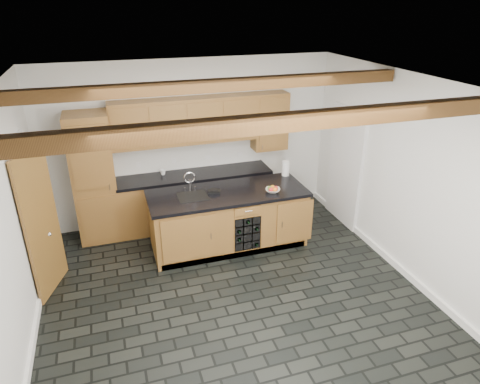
% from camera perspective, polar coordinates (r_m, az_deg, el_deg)
% --- Properties ---
extents(ground, '(5.00, 5.00, 0.00)m').
position_cam_1_polar(ground, '(5.95, -0.78, -13.57)').
color(ground, black).
rests_on(ground, ground).
extents(room_shell, '(5.01, 5.00, 5.00)m').
position_cam_1_polar(room_shell, '(5.60, -3.30, 1.95)').
color(room_shell, white).
rests_on(room_shell, ground).
extents(back_cabinetry, '(3.65, 0.62, 2.20)m').
position_cam_1_polar(back_cabinetry, '(7.30, -8.85, 2.59)').
color(back_cabinetry, '#945C2F').
rests_on(back_cabinetry, ground).
extents(island, '(2.48, 0.96, 0.93)m').
position_cam_1_polar(island, '(6.81, -1.53, -3.60)').
color(island, '#945C2F').
rests_on(island, ground).
extents(faucet, '(0.45, 0.40, 0.34)m').
position_cam_1_polar(faucet, '(6.51, -6.40, -0.22)').
color(faucet, black).
rests_on(faucet, island).
extents(kitchen_scale, '(0.21, 0.15, 0.06)m').
position_cam_1_polar(kitchen_scale, '(6.58, -3.51, 0.10)').
color(kitchen_scale, black).
rests_on(kitchen_scale, island).
extents(fruit_bowl, '(0.29, 0.29, 0.05)m').
position_cam_1_polar(fruit_bowl, '(6.62, 4.39, 0.22)').
color(fruit_bowl, silver).
rests_on(fruit_bowl, island).
extents(fruit_cluster, '(0.16, 0.17, 0.07)m').
position_cam_1_polar(fruit_cluster, '(6.60, 4.40, 0.46)').
color(fruit_cluster, red).
rests_on(fruit_cluster, fruit_bowl).
extents(paper_towel, '(0.12, 0.12, 0.26)m').
position_cam_1_polar(paper_towel, '(7.22, 6.10, 3.17)').
color(paper_towel, white).
rests_on(paper_towel, island).
extents(mug, '(0.11, 0.11, 0.09)m').
position_cam_1_polar(mug, '(7.36, -10.24, 2.62)').
color(mug, white).
rests_on(mug, back_cabinetry).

